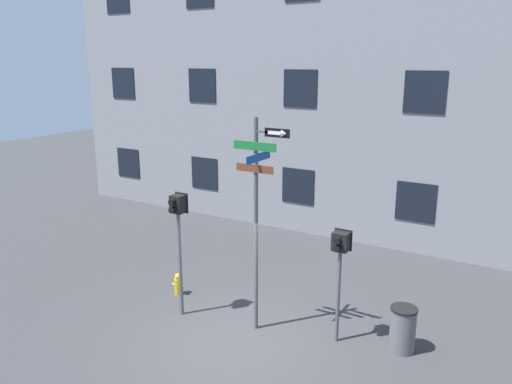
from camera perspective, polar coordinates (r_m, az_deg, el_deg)
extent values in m
plane|color=#38383A|center=(11.15, -2.77, -16.87)|extent=(60.00, 60.00, 0.00)
cube|color=gray|center=(16.34, 12.33, 17.17)|extent=(24.00, 0.60, 13.26)
cube|color=black|center=(21.90, -14.37, 3.24)|extent=(1.20, 0.03, 1.22)
cube|color=black|center=(19.33, -5.91, 2.14)|extent=(1.20, 0.03, 1.22)
cube|color=black|center=(17.30, 4.81, 0.67)|extent=(1.20, 0.03, 1.22)
cube|color=black|center=(16.03, 17.77, -1.13)|extent=(1.20, 0.03, 1.22)
cube|color=black|center=(21.52, -14.94, 11.92)|extent=(1.20, 0.03, 1.22)
cube|color=black|center=(18.89, -6.18, 12.00)|extent=(1.20, 0.03, 1.22)
cube|color=black|center=(16.81, 5.06, 11.70)|extent=(1.20, 0.03, 1.22)
cube|color=black|center=(15.50, 18.74, 10.75)|extent=(1.20, 0.03, 1.22)
cylinder|color=#4C4C51|center=(10.70, 0.00, -4.16)|extent=(0.09, 0.09, 4.75)
cube|color=#4C4C51|center=(10.10, 1.22, 6.87)|extent=(0.50, 0.05, 0.05)
cube|color=#196B2D|center=(10.21, -0.17, 5.26)|extent=(1.00, 0.02, 0.18)
cube|color=#14478C|center=(10.27, 0.29, 3.98)|extent=(0.02, 0.95, 0.17)
cube|color=brown|center=(10.30, -0.17, 2.70)|extent=(0.88, 0.02, 0.16)
cube|color=black|center=(9.96, 2.43, 6.76)|extent=(0.56, 0.02, 0.18)
cube|color=white|center=(9.97, 2.19, 6.76)|extent=(0.32, 0.01, 0.07)
cone|color=white|center=(9.88, 3.21, 6.68)|extent=(0.10, 0.14, 0.14)
cylinder|color=#4C4C51|center=(11.83, -8.65, -8.20)|extent=(0.08, 0.08, 2.53)
cube|color=black|center=(11.35, -8.93, -1.36)|extent=(0.29, 0.26, 0.41)
cube|color=black|center=(11.45, -8.49, -1.20)|extent=(0.35, 0.02, 0.47)
cylinder|color=black|center=(11.18, -9.57, -1.14)|extent=(0.14, 0.12, 0.14)
cylinder|color=black|center=(11.23, -9.53, -2.04)|extent=(0.14, 0.12, 0.14)
cylinder|color=silver|center=(11.22, -9.39, -1.08)|extent=(0.11, 0.01, 0.11)
cylinder|color=#4C4C51|center=(10.87, 9.37, -11.71)|extent=(0.08, 0.08, 2.07)
cube|color=black|center=(10.38, 9.66, -5.61)|extent=(0.32, 0.26, 0.39)
cube|color=black|center=(10.51, 9.93, -5.37)|extent=(0.38, 0.02, 0.45)
cylinder|color=black|center=(10.19, 9.29, -5.47)|extent=(0.14, 0.12, 0.14)
cylinder|color=black|center=(10.25, 9.25, -6.39)|extent=(0.14, 0.12, 0.14)
cylinder|color=orange|center=(10.24, 9.40, -5.38)|extent=(0.11, 0.01, 0.11)
cylinder|color=gold|center=(13.25, -8.88, -10.59)|extent=(0.20, 0.20, 0.43)
sphere|color=gold|center=(13.13, -8.92, -9.53)|extent=(0.17, 0.17, 0.17)
cylinder|color=gold|center=(13.32, -9.35, -10.37)|extent=(0.08, 0.07, 0.07)
cylinder|color=gold|center=(13.15, -8.40, -10.66)|extent=(0.08, 0.07, 0.07)
cylinder|color=#59595B|center=(11.09, 16.40, -14.91)|extent=(0.52, 0.52, 0.93)
cylinder|color=black|center=(10.87, 16.59, -12.67)|extent=(0.56, 0.56, 0.04)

